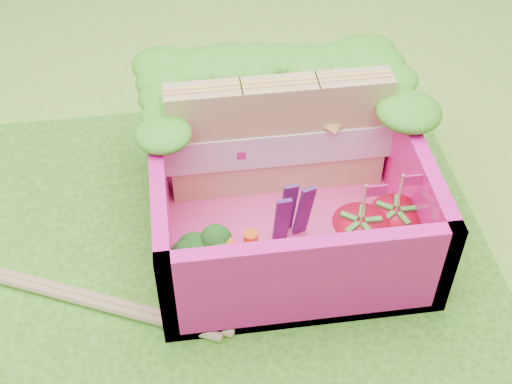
{
  "coord_description": "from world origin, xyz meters",
  "views": [
    {
      "loc": [
        -0.19,
        -2.21,
        2.77
      ],
      "look_at": [
        0.15,
        0.27,
        0.28
      ],
      "focal_mm": 50.0,
      "sensor_mm": 36.0,
      "label": 1
    }
  ],
  "objects": [
    {
      "name": "bento_floor",
      "position": [
        0.3,
        0.27,
        0.06
      ],
      "size": [
        1.3,
        1.3,
        0.05
      ],
      "primitive_type": "cube",
      "color": "#F73F94",
      "rests_on": "placemat"
    },
    {
      "name": "ground",
      "position": [
        0.0,
        0.0,
        0.0
      ],
      "size": [
        14.0,
        14.0,
        0.0
      ],
      "primitive_type": "plane",
      "color": "#85CB39",
      "rests_on": "ground"
    },
    {
      "name": "lettuce_ruffle",
      "position": [
        0.3,
        0.75,
        0.64
      ],
      "size": [
        1.43,
        0.83,
        0.11
      ],
      "color": "#259B1C",
      "rests_on": "bento_box"
    },
    {
      "name": "bento_box",
      "position": [
        0.3,
        0.27,
        0.31
      ],
      "size": [
        1.3,
        1.3,
        0.55
      ],
      "color": "#FF1599",
      "rests_on": "placemat"
    },
    {
      "name": "sandwich_stack",
      "position": [
        0.3,
        0.52,
        0.41
      ],
      "size": [
        1.2,
        0.18,
        0.67
      ],
      "color": "tan",
      "rests_on": "bento_floor"
    },
    {
      "name": "broccoli",
      "position": [
        -0.17,
        -0.08,
        0.26
      ],
      "size": [
        0.34,
        0.34,
        0.26
      ],
      "color": "#64994A",
      "rests_on": "bento_floor"
    },
    {
      "name": "purple_wedges",
      "position": [
        0.3,
        0.11,
        0.27
      ],
      "size": [
        0.19,
        0.12,
        0.38
      ],
      "color": "#411958",
      "rests_on": "bento_floor"
    },
    {
      "name": "chopsticks",
      "position": [
        -1.06,
        0.06,
        0.05
      ],
      "size": [
        2.06,
        0.98,
        0.05
      ],
      "color": "tan",
      "rests_on": "placemat"
    },
    {
      "name": "strawberry_left",
      "position": [
        0.59,
        -0.06,
        0.22
      ],
      "size": [
        0.27,
        0.27,
        0.51
      ],
      "color": "red",
      "rests_on": "bento_floor"
    },
    {
      "name": "placemat",
      "position": [
        0.0,
        0.0,
        0.01
      ],
      "size": [
        2.6,
        2.6,
        0.03
      ],
      "primitive_type": "cube",
      "color": "#479020",
      "rests_on": "ground"
    },
    {
      "name": "carrot_sticks",
      "position": [
        0.02,
        -0.05,
        0.2
      ],
      "size": [
        0.19,
        0.12,
        0.25
      ],
      "color": "#F55C14",
      "rests_on": "bento_floor"
    },
    {
      "name": "snap_peas",
      "position": [
        0.8,
        0.07,
        0.11
      ],
      "size": [
        0.33,
        0.39,
        0.05
      ],
      "color": "#5DB237",
      "rests_on": "bento_floor"
    },
    {
      "name": "strawberry_right",
      "position": [
        0.78,
        0.0,
        0.21
      ],
      "size": [
        0.25,
        0.25,
        0.49
      ],
      "color": "red",
      "rests_on": "bento_floor"
    }
  ]
}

